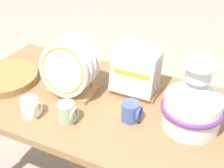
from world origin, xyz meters
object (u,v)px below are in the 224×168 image
at_px(dish_rack_square_plates, 136,75).
at_px(wicker_charger_stack, 4,77).
at_px(mug_cream_glaze, 31,107).
at_px(mug_sage_glaze, 67,112).
at_px(mug_cobalt_glaze, 131,112).
at_px(ceramic_vase, 194,102).
at_px(dish_rack_round_plates, 69,72).

xyz_separation_m(dish_rack_square_plates, wicker_charger_stack, (-0.64, -0.20, -0.07)).
relative_size(dish_rack_square_plates, mug_cream_glaze, 2.72).
relative_size(wicker_charger_stack, mug_sage_glaze, 4.04).
bearing_deg(mug_cream_glaze, mug_sage_glaze, 13.18).
distance_m(dish_rack_square_plates, wicker_charger_stack, 0.67).
xyz_separation_m(wicker_charger_stack, mug_cobalt_glaze, (0.70, -0.01, 0.02)).
relative_size(ceramic_vase, mug_cream_glaze, 3.61).
bearing_deg(dish_rack_square_plates, ceramic_vase, -25.00).
distance_m(ceramic_vase, dish_rack_square_plates, 0.33).
xyz_separation_m(dish_rack_round_plates, mug_cobalt_glaze, (0.34, -0.06, -0.07)).
bearing_deg(mug_cream_glaze, ceramic_vase, 19.62).
bearing_deg(dish_rack_square_plates, dish_rack_round_plates, -151.42).
relative_size(mug_cobalt_glaze, mug_sage_glaze, 1.00).
bearing_deg(ceramic_vase, mug_cobalt_glaze, -163.48).
relative_size(dish_rack_round_plates, wicker_charger_stack, 0.80).
bearing_deg(dish_rack_round_plates, wicker_charger_stack, -172.16).
bearing_deg(ceramic_vase, wicker_charger_stack, -176.44).
bearing_deg(mug_sage_glaze, mug_cobalt_glaze, 26.41).
bearing_deg(mug_cobalt_glaze, mug_sage_glaze, -153.59).
bearing_deg(ceramic_vase, mug_sage_glaze, -158.31).
distance_m(dish_rack_round_plates, mug_cobalt_glaze, 0.35).
bearing_deg(wicker_charger_stack, mug_cobalt_glaze, -0.91).
bearing_deg(mug_cream_glaze, dish_rack_round_plates, 73.81).
distance_m(wicker_charger_stack, mug_cream_glaze, 0.35).
height_order(ceramic_vase, wicker_charger_stack, ceramic_vase).
distance_m(mug_cobalt_glaze, mug_sage_glaze, 0.27).
distance_m(wicker_charger_stack, mug_cobalt_glaze, 0.70).
xyz_separation_m(wicker_charger_stack, mug_cream_glaze, (0.30, -0.17, 0.02)).
bearing_deg(mug_cream_glaze, dish_rack_square_plates, 47.57).
xyz_separation_m(ceramic_vase, mug_cobalt_glaze, (-0.23, -0.07, -0.08)).
height_order(mug_cobalt_glaze, mug_cream_glaze, same).
height_order(ceramic_vase, dish_rack_round_plates, ceramic_vase).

